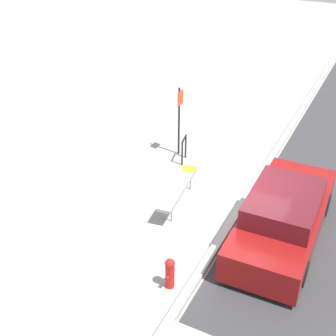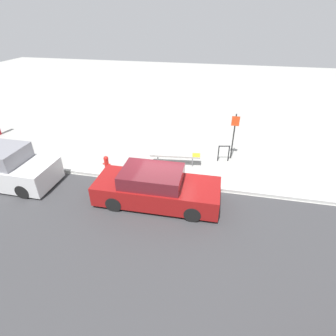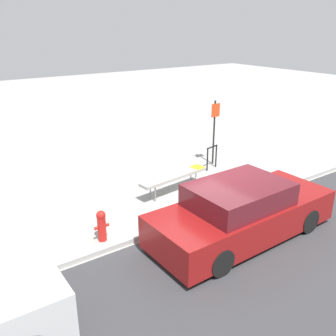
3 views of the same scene
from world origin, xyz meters
The scene contains 7 objects.
ground_plane centered at (0.00, 0.00, 0.00)m, with size 60.00×60.00×0.00m, color #9E9E99.
curb centered at (0.00, 0.00, 0.07)m, with size 60.00×0.20×0.13m.
bench centered at (0.15, 1.66, 0.51)m, with size 2.38×0.66×0.57m.
bike_rack centered at (2.37, 2.51, 0.50)m, with size 0.55×0.16×0.83m.
sign_post centered at (2.74, 2.86, 1.38)m, with size 0.36×0.08×2.30m.
fire_hydrant centered at (-2.81, 0.45, 0.41)m, with size 0.36×0.22×0.77m.
parked_car_near centered at (-0.04, -1.28, 0.64)m, with size 4.67×1.84×1.40m.
Camera 3 is at (-5.89, -6.65, 4.73)m, focal length 40.00 mm.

